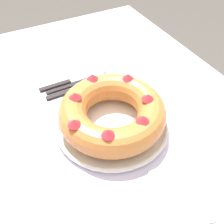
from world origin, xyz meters
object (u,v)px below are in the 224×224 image
(serving_dish, at_px, (112,124))
(fork, at_px, (81,83))
(serving_knife, at_px, (69,82))
(cake_knife, at_px, (71,91))
(bundt_cake, at_px, (112,112))
(napkin, at_px, (179,195))

(serving_dish, height_order, fork, serving_dish)
(serving_dish, bearing_deg, serving_knife, -171.57)
(cake_knife, bearing_deg, serving_dish, 12.56)
(fork, height_order, serving_knife, serving_knife)
(serving_dish, relative_size, bundt_cake, 1.09)
(bundt_cake, distance_m, serving_knife, 0.25)
(bundt_cake, relative_size, napkin, 1.95)
(serving_dish, xyz_separation_m, fork, (-0.22, -0.00, -0.01))
(serving_knife, distance_m, cake_knife, 0.05)
(bundt_cake, relative_size, serving_knife, 1.23)
(serving_knife, height_order, cake_knife, same)
(fork, relative_size, cake_knife, 1.08)
(serving_dish, relative_size, napkin, 2.13)
(bundt_cake, relative_size, cake_knife, 1.53)
(serving_knife, distance_m, napkin, 0.51)
(serving_dish, xyz_separation_m, serving_knife, (-0.24, -0.04, -0.01))
(serving_dish, bearing_deg, napkin, 8.56)
(bundt_cake, distance_m, fork, 0.23)
(serving_dish, relative_size, serving_knife, 1.34)
(serving_knife, relative_size, napkin, 1.59)
(serving_dish, distance_m, napkin, 0.26)
(fork, bearing_deg, cake_knife, -56.62)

